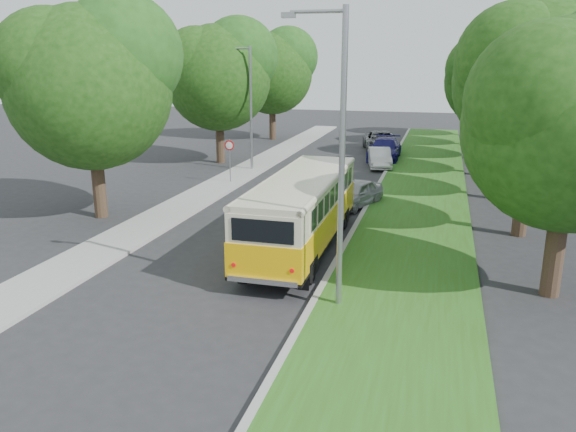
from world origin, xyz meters
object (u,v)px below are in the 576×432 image
(lamppost_near, at_px, (339,153))
(lamppost_far, at_px, (249,104))
(car_white, at_px, (380,158))
(car_blue, at_px, (385,149))
(vintage_bus, at_px, (302,213))
(car_silver, at_px, (355,194))
(car_grey, at_px, (381,141))

(lamppost_near, bearing_deg, lamppost_far, 115.71)
(car_white, relative_size, car_blue, 0.75)
(lamppost_near, height_order, lamppost_far, lamppost_near)
(vintage_bus, distance_m, car_silver, 6.84)
(lamppost_far, distance_m, car_silver, 11.12)
(car_white, distance_m, car_blue, 3.04)
(vintage_bus, relative_size, car_grey, 1.75)
(lamppost_far, distance_m, car_white, 8.99)
(lamppost_far, height_order, car_grey, lamppost_far)
(car_white, bearing_deg, car_grey, 84.52)
(car_silver, distance_m, car_white, 10.30)
(lamppost_near, relative_size, car_silver, 2.19)
(car_silver, xyz_separation_m, car_white, (0.00, 10.30, 0.00))
(lamppost_near, height_order, car_white, lamppost_near)
(lamppost_near, bearing_deg, vintage_bus, 114.92)
(lamppost_far, xyz_separation_m, car_blue, (7.70, 6.11, -3.38))
(vintage_bus, distance_m, car_blue, 20.11)
(car_grey, bearing_deg, lamppost_near, -98.17)
(car_white, relative_size, car_grey, 0.72)
(car_grey, bearing_deg, car_blue, -91.92)
(lamppost_near, bearing_deg, car_blue, 92.81)
(lamppost_near, xyz_separation_m, car_white, (-1.21, 21.57, -3.74))
(lamppost_near, xyz_separation_m, car_silver, (-1.21, 11.27, -3.75))
(car_white, distance_m, car_grey, 6.84)
(lamppost_far, xyz_separation_m, car_silver, (7.70, -7.23, -3.49))
(lamppost_far, relative_size, car_white, 1.97)
(car_silver, relative_size, car_white, 0.96)
(lamppost_near, xyz_separation_m, car_grey, (-1.87, 28.38, -3.63))
(vintage_bus, distance_m, car_grey, 23.86)
(vintage_bus, height_order, car_silver, vintage_bus)
(lamppost_near, height_order, vintage_bus, lamppost_near)
(lamppost_near, distance_m, car_blue, 24.91)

